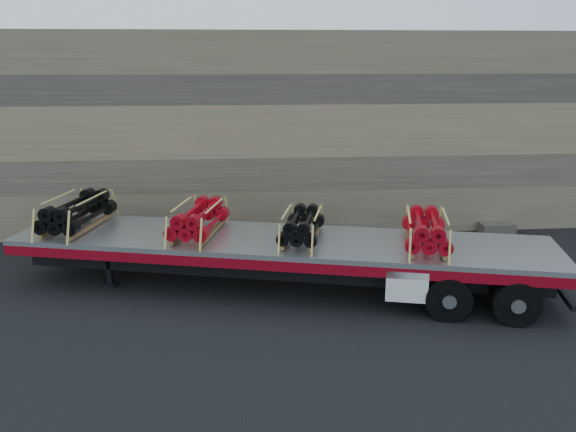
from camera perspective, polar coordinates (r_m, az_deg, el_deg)
name	(u,v)px	position (r m, az deg, el deg)	size (l,w,h in m)	color
ground	(323,291)	(15.51, 3.59, -7.61)	(120.00, 120.00, 0.00)	black
rock_wall	(300,132)	(20.84, 1.23, 8.57)	(44.00, 3.00, 7.00)	#7A6B54
trailer	(280,263)	(15.39, -0.83, -4.84)	(14.53, 2.79, 1.45)	#B8BBC0
bundle_front	(77,213)	(17.02, -20.65, 0.26)	(1.22, 2.45, 0.87)	black
bundle_midfront	(198,220)	(15.57, -9.09, -0.41)	(1.14, 2.28, 0.81)	#AE0917
bundle_midrear	(302,227)	(14.95, 1.41, -1.07)	(1.02, 2.04, 0.72)	black
bundle_rear	(426,231)	(14.87, 13.86, -1.51)	(1.12, 2.24, 0.79)	#AE0917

